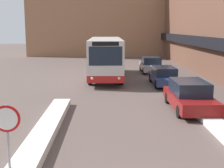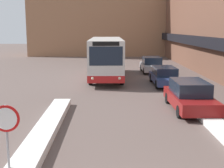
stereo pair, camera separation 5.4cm
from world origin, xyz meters
name	(u,v)px [view 1 (the left image)]	position (x,y,z in m)	size (l,w,h in m)	color
snow_bank_left	(42,137)	(-3.60, 5.80, 0.17)	(0.90, 11.43, 0.33)	silver
city_bus	(106,57)	(-1.19, 20.94, 1.83)	(2.63, 10.63, 3.36)	silver
parked_car_front	(189,96)	(3.20, 10.33, 0.76)	(1.93, 4.75, 1.53)	maroon
parked_car_middle	(164,76)	(3.20, 17.55, 0.69)	(1.79, 4.69, 1.36)	navy
parked_car_back	(151,65)	(3.20, 24.40, 0.74)	(1.93, 4.24, 1.48)	#B7B7BC
stop_sign	(7,126)	(-3.89, 2.78, 1.56)	(0.76, 0.08, 2.17)	gray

